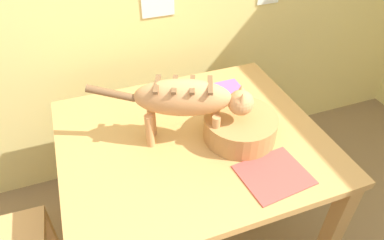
% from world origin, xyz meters
% --- Properties ---
extents(dining_table, '(1.17, 1.00, 0.75)m').
position_xyz_m(dining_table, '(0.08, 0.94, 0.66)').
color(dining_table, tan).
rests_on(dining_table, ground_plane).
extents(cat, '(0.64, 0.30, 0.31)m').
position_xyz_m(cat, '(0.06, 0.93, 0.97)').
color(cat, tan).
rests_on(cat, dining_table).
extents(saucer_bowl, '(0.17, 0.17, 0.03)m').
position_xyz_m(saucer_bowl, '(0.26, 0.85, 0.76)').
color(saucer_bowl, '#BCAFB3').
rests_on(saucer_bowl, dining_table).
extents(coffee_mug, '(0.13, 0.09, 0.08)m').
position_xyz_m(coffee_mug, '(0.26, 0.85, 0.82)').
color(coffee_mug, '#2F79C5').
rests_on(coffee_mug, saucer_bowl).
extents(magazine, '(0.28, 0.25, 0.01)m').
position_xyz_m(magazine, '(0.31, 0.62, 0.75)').
color(magazine, '#D6463D').
rests_on(magazine, dining_table).
extents(book_stack, '(0.19, 0.15, 0.05)m').
position_xyz_m(book_stack, '(0.35, 1.19, 0.78)').
color(book_stack, silver).
rests_on(book_stack, dining_table).
extents(wicker_basket, '(0.32, 0.32, 0.11)m').
position_xyz_m(wicker_basket, '(0.28, 0.87, 0.81)').
color(wicker_basket, '#B17B42').
rests_on(wicker_basket, dining_table).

